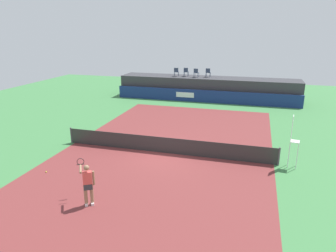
# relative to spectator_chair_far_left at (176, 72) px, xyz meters

# --- Properties ---
(ground_plane) EXTENTS (48.00, 48.00, 0.00)m
(ground_plane) POSITION_rel_spectator_chair_far_left_xyz_m (3.27, -12.03, -2.69)
(ground_plane) COLOR #3D7A42
(court_inner) EXTENTS (12.00, 22.00, 0.00)m
(court_inner) POSITION_rel_spectator_chair_far_left_xyz_m (3.27, -15.03, -2.69)
(court_inner) COLOR maroon
(court_inner) RESTS_ON ground
(sponsor_wall) EXTENTS (18.00, 0.22, 1.20)m
(sponsor_wall) POSITION_rel_spectator_chair_far_left_xyz_m (3.26, -1.53, -2.09)
(sponsor_wall) COLOR navy
(sponsor_wall) RESTS_ON ground
(spectator_platform) EXTENTS (18.00, 2.80, 2.20)m
(spectator_platform) POSITION_rel_spectator_chair_far_left_xyz_m (3.27, 0.27, -1.59)
(spectator_platform) COLOR #38383D
(spectator_platform) RESTS_ON ground
(spectator_chair_far_left) EXTENTS (0.47, 0.47, 0.89)m
(spectator_chair_far_left) POSITION_rel_spectator_chair_far_left_xyz_m (0.00, 0.00, 0.00)
(spectator_chair_far_left) COLOR #2D3D56
(spectator_chair_far_left) RESTS_ON spectator_platform
(spectator_chair_left) EXTENTS (0.46, 0.46, 0.89)m
(spectator_chair_left) POSITION_rel_spectator_chair_far_left_xyz_m (0.96, 0.29, 0.00)
(spectator_chair_left) COLOR #2D3D56
(spectator_chair_left) RESTS_ON spectator_platform
(spectator_chair_center) EXTENTS (0.48, 0.48, 0.89)m
(spectator_chair_center) POSITION_rel_spectator_chair_far_left_xyz_m (2.08, -0.06, 0.00)
(spectator_chair_center) COLOR #2D3D56
(spectator_chair_center) RESTS_ON spectator_platform
(spectator_chair_right) EXTENTS (0.45, 0.45, 0.89)m
(spectator_chair_right) POSITION_rel_spectator_chair_far_left_xyz_m (3.22, 0.42, 0.00)
(spectator_chair_right) COLOR #2D3D56
(spectator_chair_right) RESTS_ON spectator_platform
(umpire_chair) EXTENTS (0.50, 0.50, 2.76)m
(umpire_chair) POSITION_rel_spectator_chair_far_left_xyz_m (10.03, -15.01, -1.11)
(umpire_chair) COLOR white
(umpire_chair) RESTS_ON ground
(tennis_net) EXTENTS (12.40, 0.02, 0.95)m
(tennis_net) POSITION_rel_spectator_chair_far_left_xyz_m (3.27, -15.03, -2.22)
(tennis_net) COLOR #2D2D2D
(tennis_net) RESTS_ON ground
(net_post_near) EXTENTS (0.10, 0.10, 1.00)m
(net_post_near) POSITION_rel_spectator_chair_far_left_xyz_m (-2.93, -15.03, -2.19)
(net_post_near) COLOR #4C4C51
(net_post_near) RESTS_ON ground
(net_post_far) EXTENTS (0.10, 0.10, 1.00)m
(net_post_far) POSITION_rel_spectator_chair_far_left_xyz_m (9.47, -15.03, -2.19)
(net_post_far) COLOR #4C4C51
(net_post_far) RESTS_ON ground
(tennis_player) EXTENTS (1.10, 1.01, 1.77)m
(tennis_player) POSITION_rel_spectator_chair_far_left_xyz_m (1.81, -21.19, -1.73)
(tennis_player) COLOR white
(tennis_player) RESTS_ON court_inner
(tennis_ball) EXTENTS (0.07, 0.07, 0.07)m
(tennis_ball) POSITION_rel_spectator_chair_far_left_xyz_m (-1.78, -19.15, -2.66)
(tennis_ball) COLOR #D8EA33
(tennis_ball) RESTS_ON court_inner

